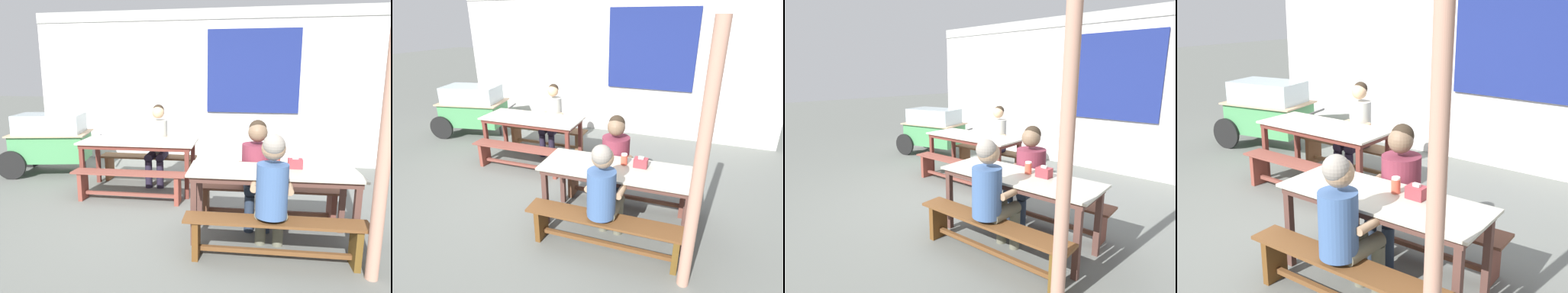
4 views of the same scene
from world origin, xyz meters
TOP-DOWN VIEW (x-y plane):
  - ground_plane at (0.00, 0.00)m, footprint 40.00×40.00m
  - backdrop_wall at (0.03, 2.91)m, footprint 6.91×0.23m
  - dining_table_far at (-0.70, 0.90)m, footprint 1.74×0.75m
  - dining_table_near at (1.22, -0.44)m, footprint 1.79×0.71m
  - bench_far_back at (-0.72, 1.41)m, footprint 1.60×0.37m
  - bench_far_front at (-0.69, 0.40)m, footprint 1.62×0.32m
  - bench_near_back at (1.20, 0.06)m, footprint 1.75×0.37m
  - bench_near_front at (1.24, -0.95)m, footprint 1.74×0.33m
  - food_cart at (-2.56, 1.57)m, footprint 1.75×1.13m
  - person_near_front at (1.21, -0.88)m, footprint 0.41×0.56m
  - person_right_near_table at (1.06, -0.00)m, footprint 0.49×0.60m
  - person_center_facing at (-0.53, 1.33)m, footprint 0.41×0.58m
  - tissue_box at (1.46, -0.32)m, footprint 0.15×0.11m
  - condiment_jar at (1.27, -0.33)m, footprint 0.08×0.08m
  - wooden_support_post at (2.09, -1.10)m, footprint 0.11×0.11m

SIDE VIEW (x-z plane):
  - ground_plane at x=0.00m, z-range 0.00..0.00m
  - bench_far_front at x=-0.69m, z-range 0.07..0.49m
  - bench_near_front at x=1.24m, z-range 0.08..0.50m
  - bench_near_back at x=1.20m, z-range 0.08..0.50m
  - bench_far_back at x=-0.72m, z-range 0.08..0.50m
  - food_cart at x=-2.56m, z-range 0.09..1.15m
  - dining_table_near at x=1.22m, z-range 0.31..1.08m
  - dining_table_far at x=-0.70m, z-range 0.31..1.08m
  - person_center_facing at x=-0.53m, z-range 0.07..1.34m
  - person_right_near_table at x=1.06m, z-range 0.09..1.32m
  - person_near_front at x=1.21m, z-range 0.08..1.33m
  - tissue_box at x=1.46m, z-range 0.76..0.89m
  - condiment_jar at x=1.27m, z-range 0.77..0.90m
  - wooden_support_post at x=2.09m, z-range 0.00..2.37m
  - backdrop_wall at x=0.03m, z-range 0.07..3.01m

